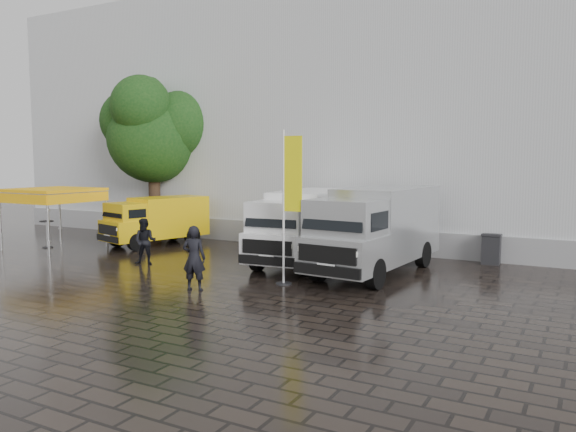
% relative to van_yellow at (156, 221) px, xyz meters
% --- Properties ---
extents(ground, '(120.00, 120.00, 0.00)m').
position_rel_van_yellow_xyz_m(ground, '(8.04, -5.14, -1.08)').
color(ground, black).
rests_on(ground, ground).
extents(exhibition_hall, '(44.00, 16.00, 12.00)m').
position_rel_van_yellow_xyz_m(exhibition_hall, '(10.04, 10.86, 4.92)').
color(exhibition_hall, silver).
rests_on(exhibition_hall, ground).
extents(hall_plinth, '(44.00, 0.15, 1.00)m').
position_rel_van_yellow_xyz_m(hall_plinth, '(10.04, 2.81, -0.58)').
color(hall_plinth, gray).
rests_on(hall_plinth, ground).
extents(van_yellow, '(2.99, 4.97, 2.15)m').
position_rel_van_yellow_xyz_m(van_yellow, '(0.00, 0.00, 0.00)').
color(van_yellow, '#E6B70C').
rests_on(van_yellow, ground).
extents(van_white, '(2.58, 6.31, 2.67)m').
position_rel_van_yellow_xyz_m(van_white, '(7.85, -0.77, 0.26)').
color(van_white, white).
rests_on(van_white, ground).
extents(van_silver, '(2.72, 6.81, 2.88)m').
position_rel_van_yellow_xyz_m(van_silver, '(10.85, -1.30, 0.37)').
color(van_silver, '#AFB2B4').
rests_on(van_silver, ground).
extents(canopy_tent, '(3.23, 3.23, 2.61)m').
position_rel_van_yellow_xyz_m(canopy_tent, '(-3.26, -2.84, 1.37)').
color(canopy_tent, silver).
rests_on(canopy_tent, ground).
extents(flagpole, '(0.88, 0.50, 4.75)m').
position_rel_van_yellow_xyz_m(flagpole, '(9.11, -4.21, 1.56)').
color(flagpole, black).
rests_on(flagpole, ground).
extents(tree, '(4.55, 4.55, 8.17)m').
position_rel_van_yellow_xyz_m(tree, '(-2.38, 2.63, 4.17)').
color(tree, black).
rests_on(tree, ground).
extents(cocktail_table, '(0.60, 0.60, 1.18)m').
position_rel_van_yellow_xyz_m(cocktail_table, '(-3.70, -2.85, -0.48)').
color(cocktail_table, black).
rests_on(cocktail_table, ground).
extents(wheelie_bin, '(0.70, 0.70, 1.13)m').
position_rel_van_yellow_xyz_m(wheelie_bin, '(14.03, 2.43, -0.51)').
color(wheelie_bin, black).
rests_on(wheelie_bin, ground).
extents(person_front, '(0.81, 0.65, 1.93)m').
position_rel_van_yellow_xyz_m(person_front, '(7.02, -6.20, -0.11)').
color(person_front, black).
rests_on(person_front, ground).
extents(person_tent, '(1.03, 0.94, 1.70)m').
position_rel_van_yellow_xyz_m(person_tent, '(2.86, -3.77, -0.22)').
color(person_tent, black).
rests_on(person_tent, ground).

